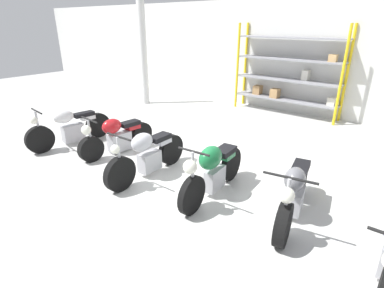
{
  "coord_description": "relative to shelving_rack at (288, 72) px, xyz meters",
  "views": [
    {
      "loc": [
        3.33,
        -3.76,
        2.88
      ],
      "look_at": [
        0.0,
        0.4,
        0.7
      ],
      "focal_mm": 28.0,
      "sensor_mm": 36.0,
      "label": 1
    }
  ],
  "objects": [
    {
      "name": "ground_plane",
      "position": [
        0.38,
        -5.85,
        -1.36
      ],
      "size": [
        30.0,
        30.0,
        0.0
      ],
      "primitive_type": "plane",
      "color": "silver"
    },
    {
      "name": "motorcycle_white",
      "position": [
        -3.06,
        -6.0,
        -0.93
      ],
      "size": [
        0.61,
        2.15,
        1.02
      ],
      "rotation": [
        0.0,
        0.0,
        -1.68
      ],
      "color": "black",
      "rests_on": "ground_plane"
    },
    {
      "name": "shelving_rack",
      "position": [
        0.0,
        0.0,
        0.0
      ],
      "size": [
        3.49,
        0.63,
        2.85
      ],
      "color": "yellow",
      "rests_on": "ground_plane"
    },
    {
      "name": "support_pillar",
      "position": [
        -4.64,
        -1.98,
        0.44
      ],
      "size": [
        0.28,
        0.28,
        3.6
      ],
      "color": "silver",
      "rests_on": "ground_plane"
    },
    {
      "name": "back_wall",
      "position": [
        0.38,
        0.36,
        0.44
      ],
      "size": [
        30.0,
        0.08,
        3.6
      ],
      "color": "silver",
      "rests_on": "ground_plane"
    },
    {
      "name": "motorcycle_red",
      "position": [
        -1.74,
        -5.61,
        -0.96
      ],
      "size": [
        0.64,
        1.96,
        0.97
      ],
      "rotation": [
        0.0,
        0.0,
        -1.65
      ],
      "color": "black",
      "rests_on": "ground_plane"
    },
    {
      "name": "motorcycle_silver",
      "position": [
        -0.32,
        -5.97,
        -0.9
      ],
      "size": [
        0.6,
        2.07,
        1.06
      ],
      "rotation": [
        0.0,
        0.0,
        -1.55
      ],
      "color": "black",
      "rests_on": "ground_plane"
    },
    {
      "name": "motorcycle_grey",
      "position": [
        2.45,
        -5.53,
        -0.92
      ],
      "size": [
        0.74,
        2.02,
        1.03
      ],
      "rotation": [
        0.0,
        0.0,
        -1.38
      ],
      "color": "black",
      "rests_on": "ground_plane"
    },
    {
      "name": "motorcycle_green",
      "position": [
        1.1,
        -5.77,
        -0.85
      ],
      "size": [
        0.55,
        2.01,
        1.08
      ],
      "rotation": [
        0.0,
        0.0,
        -1.49
      ],
      "color": "black",
      "rests_on": "ground_plane"
    }
  ]
}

